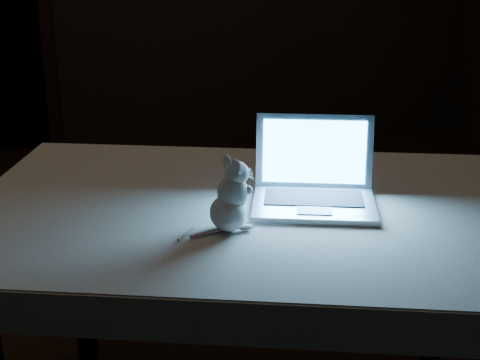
{
  "coord_description": "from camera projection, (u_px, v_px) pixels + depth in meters",
  "views": [
    {
      "loc": [
        -0.05,
        -2.3,
        1.46
      ],
      "look_at": [
        0.21,
        -0.59,
        0.83
      ],
      "focal_mm": 52.0,
      "sensor_mm": 36.0,
      "label": 1
    }
  ],
  "objects": [
    {
      "name": "laptop",
      "position": [
        315.0,
        169.0,
        1.8
      ],
      "size": [
        0.38,
        0.35,
        0.22
      ],
      "primitive_type": null,
      "rotation": [
        0.0,
        0.0,
        -0.23
      ],
      "color": "#A7A7AB",
      "rests_on": "tablecloth"
    },
    {
      "name": "floor",
      "position": [
        162.0,
        333.0,
        2.65
      ],
      "size": [
        5.0,
        5.0,
        0.0
      ],
      "primitive_type": "plane",
      "color": "black",
      "rests_on": "ground"
    },
    {
      "name": "table",
      "position": [
        246.0,
        329.0,
        1.99
      ],
      "size": [
        1.57,
        1.21,
        0.75
      ],
      "primitive_type": null,
      "rotation": [
        0.0,
        0.0,
        -0.25
      ],
      "color": "black",
      "rests_on": "floor"
    },
    {
      "name": "tablecloth",
      "position": [
        235.0,
        231.0,
        1.82
      ],
      "size": [
        1.73,
        1.4,
        0.1
      ],
      "primitive_type": null,
      "rotation": [
        0.0,
        0.0,
        -0.3
      ],
      "color": "beige",
      "rests_on": "table"
    },
    {
      "name": "plush_mouse",
      "position": [
        228.0,
        195.0,
        1.68
      ],
      "size": [
        0.18,
        0.18,
        0.18
      ],
      "primitive_type": null,
      "rotation": [
        0.0,
        0.0,
        -0.41
      ],
      "color": "silver",
      "rests_on": "tablecloth"
    }
  ]
}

